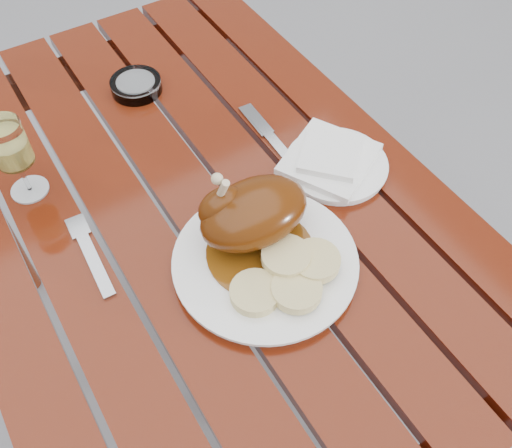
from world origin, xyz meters
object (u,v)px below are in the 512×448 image
(dinner_plate, at_px, (265,262))
(wine_glass, at_px, (16,159))
(table, at_px, (207,303))
(side_plate, at_px, (336,165))
(ashtray, at_px, (136,85))

(dinner_plate, height_order, wine_glass, wine_glass)
(table, bearing_deg, side_plate, -17.11)
(dinner_plate, relative_size, side_plate, 1.58)
(side_plate, xyz_separation_m, ashtray, (-0.22, 0.40, 0.01))
(dinner_plate, height_order, ashtray, ashtray)
(dinner_plate, distance_m, wine_glass, 0.45)
(wine_glass, bearing_deg, dinner_plate, -52.93)
(table, xyz_separation_m, dinner_plate, (0.03, -0.19, 0.38))
(dinner_plate, xyz_separation_m, ashtray, (0.01, 0.51, 0.00))
(dinner_plate, distance_m, ashtray, 0.51)
(ashtray, bearing_deg, table, -96.93)
(dinner_plate, distance_m, side_plate, 0.25)
(wine_glass, bearing_deg, table, -34.70)
(dinner_plate, bearing_deg, table, 99.24)
(table, height_order, dinner_plate, dinner_plate)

